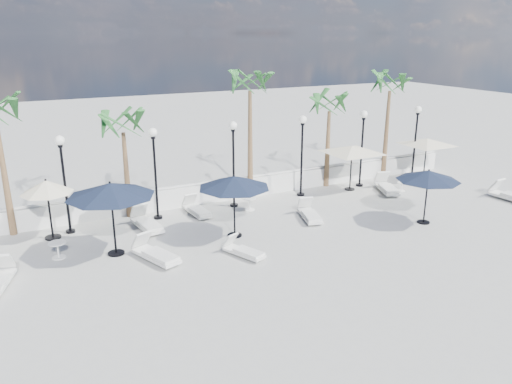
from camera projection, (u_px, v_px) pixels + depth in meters
name	position (u px, v px, depth m)	size (l,w,h in m)	color
ground	(312.00, 263.00, 16.92)	(100.00, 100.00, 0.00)	#9B9B96
balustrade	(225.00, 190.00, 23.18)	(26.00, 0.30, 1.01)	silver
lamppost_1	(63.00, 171.00, 18.74)	(0.36, 0.36, 3.84)	black
lamppost_2	(155.00, 161.00, 20.22)	(0.36, 0.36, 3.84)	black
lamppost_3	(233.00, 152.00, 21.71)	(0.36, 0.36, 3.84)	black
lamppost_4	(302.00, 145.00, 23.19)	(0.36, 0.36, 3.84)	black
lamppost_5	(362.00, 138.00, 24.68)	(0.36, 0.36, 3.84)	black
lamppost_6	(416.00, 132.00, 26.17)	(0.36, 0.36, 3.84)	black
palm_1	(123.00, 129.00, 20.10)	(2.60, 2.60, 4.70)	brown
palm_2	(250.00, 88.00, 22.10)	(2.60, 2.60, 6.10)	brown
palm_3	(329.00, 108.00, 24.28)	(2.60, 2.60, 4.90)	brown
palm_4	(390.00, 88.00, 25.62)	(2.60, 2.60, 5.70)	brown
lounger_0	(156.00, 253.00, 17.03)	(1.32, 2.13, 0.76)	silver
lounger_2	(147.00, 223.00, 19.76)	(0.91, 2.13, 0.77)	silver
lounger_3	(197.00, 209.00, 21.36)	(0.75, 1.89, 0.69)	silver
lounger_4	(244.00, 251.00, 17.38)	(1.12, 1.70, 0.61)	silver
lounger_5	(387.00, 187.00, 24.38)	(1.38, 2.16, 0.77)	silver
lounger_6	(310.00, 214.00, 20.83)	(1.10, 1.96, 0.70)	silver
lounger_7	(512.00, 195.00, 23.11)	(0.89, 2.16, 0.79)	silver
side_table_0	(58.00, 249.00, 17.19)	(0.59, 0.59, 0.58)	silver
side_table_1	(250.00, 203.00, 21.87)	(0.58, 0.58, 0.56)	silver
side_table_2	(402.00, 186.00, 24.53)	(0.46, 0.46, 0.44)	silver
parasol_navy_left	(110.00, 190.00, 16.88)	(3.03, 3.03, 2.68)	black
parasol_navy_mid	(234.00, 182.00, 18.50)	(2.73, 2.73, 2.45)	black
parasol_navy_right	(428.00, 176.00, 19.88)	(2.54, 2.54, 2.28)	black
parasol_cream_sq_a	(352.00, 146.00, 24.16)	(4.87, 4.87, 2.39)	black
parasol_cream_sq_b	(427.00, 139.00, 26.25)	(4.61, 4.61, 2.31)	black
parasol_cream_small	(46.00, 188.00, 18.34)	(1.92, 1.92, 2.35)	black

